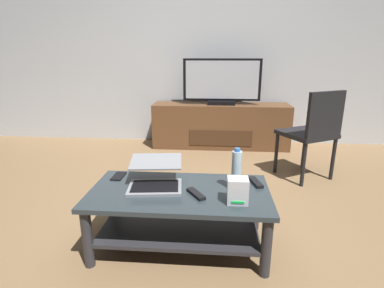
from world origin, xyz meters
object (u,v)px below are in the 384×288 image
(media_cabinet, at_px, (221,126))
(cell_phone, at_px, (119,176))
(dining_chair, at_px, (313,130))
(router_box, at_px, (238,190))
(television, at_px, (222,83))
(laptop, at_px, (155,177))
(water_bottle_near, at_px, (236,170))
(soundbar_remote, at_px, (256,182))
(tv_remote, at_px, (196,194))
(coffee_table, at_px, (180,208))

(media_cabinet, relative_size, cell_phone, 12.60)
(media_cabinet, bearing_deg, cell_phone, -109.30)
(dining_chair, relative_size, cell_phone, 6.28)
(router_box, distance_m, cell_phone, 0.85)
(television, height_order, laptop, television)
(router_box, bearing_deg, water_bottle_near, 89.43)
(router_box, distance_m, water_bottle_near, 0.17)
(cell_phone, xyz_separation_m, soundbar_remote, (0.92, -0.04, 0.01))
(television, xyz_separation_m, tv_remote, (-0.17, -2.27, -0.45))
(coffee_table, relative_size, water_bottle_near, 4.12)
(dining_chair, xyz_separation_m, router_box, (-0.80, -1.32, -0.04))
(laptop, relative_size, tv_remote, 2.49)
(soundbar_remote, bearing_deg, router_box, -132.73)
(media_cabinet, relative_size, laptop, 4.43)
(coffee_table, xyz_separation_m, water_bottle_near, (0.35, 0.04, 0.25))
(router_box, height_order, soundbar_remote, router_box)
(coffee_table, bearing_deg, television, 82.84)
(router_box, relative_size, cell_phone, 1.04)
(television, xyz_separation_m, router_box, (0.07, -2.34, -0.38))
(router_box, bearing_deg, television, 91.61)
(laptop, xyz_separation_m, soundbar_remote, (0.64, 0.08, -0.05))
(media_cabinet, distance_m, television, 0.56)
(dining_chair, relative_size, tv_remote, 5.50)
(media_cabinet, xyz_separation_m, television, (0.00, -0.02, 0.56))
(router_box, relative_size, soundbar_remote, 0.91)
(television, distance_m, tv_remote, 2.32)
(router_box, bearing_deg, laptop, 159.40)
(laptop, bearing_deg, dining_chair, 41.01)
(coffee_table, xyz_separation_m, soundbar_remote, (0.48, 0.14, 0.13))
(tv_remote, bearing_deg, media_cabinet, 52.61)
(laptop, distance_m, router_box, 0.54)
(dining_chair, height_order, router_box, dining_chair)
(laptop, bearing_deg, tv_remote, -24.89)
(router_box, bearing_deg, dining_chair, 58.85)
(coffee_table, bearing_deg, router_box, -20.25)
(media_cabinet, xyz_separation_m, tv_remote, (-0.17, -2.29, 0.11))
(media_cabinet, xyz_separation_m, router_box, (0.07, -2.36, 0.18))
(laptop, distance_m, tv_remote, 0.30)
(laptop, bearing_deg, soundbar_remote, 6.84)
(laptop, xyz_separation_m, water_bottle_near, (0.51, -0.02, 0.07))
(media_cabinet, bearing_deg, coffee_table, -97.09)
(cell_phone, bearing_deg, soundbar_remote, -1.11)
(media_cabinet, relative_size, soundbar_remote, 11.03)
(media_cabinet, distance_m, router_box, 2.37)
(water_bottle_near, bearing_deg, cell_phone, 169.89)
(television, bearing_deg, laptop, -101.52)
(television, bearing_deg, router_box, -88.39)
(coffee_table, height_order, cell_phone, cell_phone)
(dining_chair, distance_m, router_box, 1.55)
(media_cabinet, distance_m, cell_phone, 2.18)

